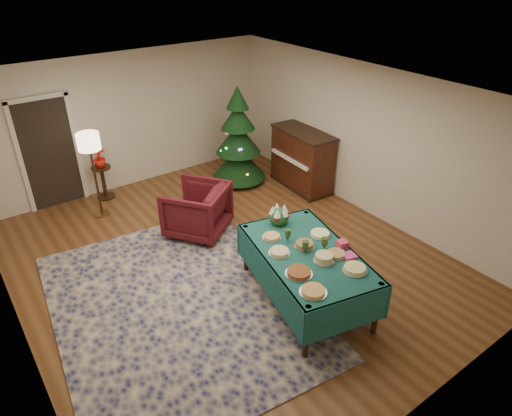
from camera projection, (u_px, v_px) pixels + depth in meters
room_shell at (223, 185)px, 6.66m from camera, size 7.00×7.00×7.00m
doorway at (49, 151)px, 8.40m from camera, size 1.08×0.04×2.16m
rug at (178, 303)px, 6.42m from camera, size 3.65×4.54×0.02m
buffet_table at (306, 262)px, 6.20m from camera, size 1.64×2.29×0.81m
platter_0 at (313, 291)px, 5.39m from camera, size 0.33×0.33×0.05m
platter_1 at (355, 269)px, 5.75m from camera, size 0.32×0.32×0.07m
platter_2 at (299, 272)px, 5.70m from camera, size 0.35×0.35×0.06m
platter_3 at (324, 258)px, 5.91m from camera, size 0.27×0.27×0.11m
platter_4 at (336, 254)px, 6.05m from camera, size 0.29×0.29×0.05m
platter_5 at (279, 252)px, 6.08m from camera, size 0.29×0.29×0.06m
platter_6 at (304, 245)px, 6.20m from camera, size 0.28×0.28×0.08m
platter_7 at (320, 234)px, 6.47m from camera, size 0.31×0.31×0.05m
platter_8 at (272, 237)px, 6.41m from camera, size 0.27×0.27×0.05m
goblet_0 at (288, 235)px, 6.30m from camera, size 0.09×0.09×0.19m
goblet_1 at (325, 243)px, 6.12m from camera, size 0.09×0.09×0.19m
goblet_2 at (305, 247)px, 6.05m from camera, size 0.09×0.09×0.19m
napkin_stack at (349, 256)px, 6.01m from camera, size 0.19×0.19×0.04m
gift_box at (342, 244)px, 6.18m from camera, size 0.15×0.15×0.11m
centerpiece at (279, 215)px, 6.68m from camera, size 0.29×0.29×0.33m
armchair at (197, 208)px, 7.80m from camera, size 1.30×1.29×0.99m
floor_lamp at (89, 147)px, 7.88m from camera, size 0.39×0.39×1.61m
side_table at (104, 183)px, 9.00m from camera, size 0.38×0.38×0.67m
potted_plant at (100, 161)px, 8.77m from camera, size 0.23×0.41×0.23m
christmas_tree at (238, 140)px, 9.35m from camera, size 1.41×1.41×2.06m
piano at (302, 160)px, 9.30m from camera, size 0.75×1.45×1.22m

